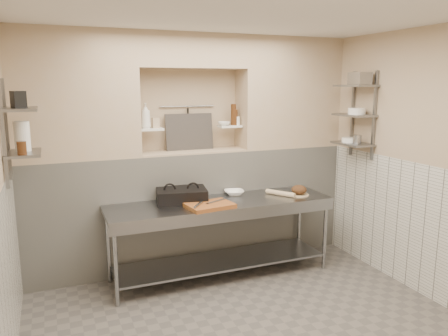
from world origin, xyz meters
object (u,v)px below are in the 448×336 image
mixing_bowl (234,193)px  rolling_pin (280,193)px  jug_left (22,136)px  bottle_soap (146,116)px  cutting_board (210,206)px  bowl_alcove (224,124)px  bread_loaf (299,190)px  prep_table (221,223)px  panini_press (182,195)px

mixing_bowl → rolling_pin: 0.56m
mixing_bowl → jug_left: 2.43m
rolling_pin → bottle_soap: (-1.48, 0.57, 0.93)m
cutting_board → mixing_bowl: bearing=41.3°
cutting_board → bowl_alcove: (0.46, 0.73, 0.81)m
bread_loaf → jug_left: bearing=-179.7°
mixing_bowl → jug_left: (-2.26, -0.32, 0.82)m
prep_table → jug_left: jug_left is taller
mixing_bowl → cutting_board: bearing=-138.7°
cutting_board → panini_press: bearing=122.6°
bowl_alcove → panini_press: bearing=-150.0°
bread_loaf → mixing_bowl: bearing=156.6°
bowl_alcove → bread_loaf: bearing=-41.4°
mixing_bowl → rolling_pin: bearing=-25.2°
panini_press → rolling_pin: 1.20m
mixing_bowl → rolling_pin: size_ratio=0.62×
mixing_bowl → bread_loaf: bread_loaf is taller
jug_left → bowl_alcove: bearing=16.0°
bottle_soap → jug_left: bearing=-152.7°
cutting_board → bread_loaf: (1.18, 0.10, 0.05)m
bread_loaf → bowl_alcove: bowl_alcove is taller
bowl_alcove → jug_left: 2.35m
cutting_board → mixing_bowl: (0.46, 0.41, 0.01)m
cutting_board → rolling_pin: (0.97, 0.17, 0.01)m
rolling_pin → bowl_alcove: bowl_alcove is taller
bread_loaf → bowl_alcove: bearing=138.6°
rolling_pin → jug_left: size_ratio=1.38×
bread_loaf → bowl_alcove: (-0.72, 0.63, 0.77)m
prep_table → bowl_alcove: 1.26m
prep_table → cutting_board: 0.38m
prep_table → bottle_soap: bottle_soap is taller
mixing_bowl → bottle_soap: 1.39m
rolling_pin → jug_left: bearing=-178.2°
bottle_soap → prep_table: bearing=-38.9°
panini_press → jug_left: 1.78m
panini_press → cutting_board: size_ratio=1.27×
bread_loaf → jug_left: jug_left is taller
bread_loaf → prep_table: bearing=175.7°
panini_press → bowl_alcove: 1.09m
panini_press → rolling_pin: bearing=2.4°
panini_press → rolling_pin: panini_press is taller
panini_press → cutting_board: panini_press is taller
mixing_bowl → bowl_alcove: size_ratio=1.56×
panini_press → cutting_board: (0.22, -0.34, -0.05)m
cutting_board → jug_left: size_ratio=1.78×
prep_table → cutting_board: cutting_board is taller
panini_press → rolling_pin: size_ratio=1.64×
rolling_pin → bread_loaf: size_ratio=2.05×
bottle_soap → bowl_alcove: (0.97, -0.01, -0.12)m
panini_press → rolling_pin: (1.18, -0.17, -0.05)m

